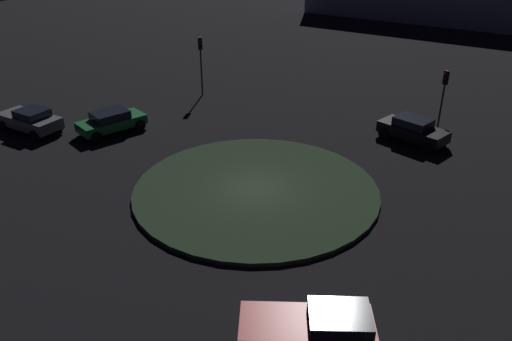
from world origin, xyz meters
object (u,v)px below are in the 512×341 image
(car_black, at_px, (413,130))
(car_red, at_px, (312,328))
(car_grey, at_px, (30,120))
(traffic_light_southwest, at_px, (201,55))
(traffic_light_northwest, at_px, (444,87))
(car_green, at_px, (111,121))

(car_black, bearing_deg, car_red, -69.09)
(car_grey, bearing_deg, traffic_light_southwest, -114.60)
(car_red, height_order, traffic_light_northwest, traffic_light_northwest)
(car_green, xyz_separation_m, traffic_light_northwest, (-9.83, 19.23, 1.99))
(traffic_light_southwest, bearing_deg, car_red, -2.04)
(car_red, bearing_deg, traffic_light_southwest, -74.77)
(car_red, height_order, car_grey, car_grey)
(car_green, xyz_separation_m, car_grey, (2.06, -4.94, 0.03))
(car_red, distance_m, traffic_light_northwest, 22.03)
(car_black, relative_size, traffic_light_northwest, 1.18)
(car_grey, relative_size, traffic_light_northwest, 1.19)
(traffic_light_southwest, xyz_separation_m, traffic_light_northwest, (-0.94, 17.57, -0.41))
(car_black, bearing_deg, car_green, -138.67)
(car_red, bearing_deg, car_green, -56.55)
(car_black, bearing_deg, traffic_light_northwest, 90.82)
(car_black, height_order, traffic_light_northwest, traffic_light_northwest)
(car_grey, xyz_separation_m, traffic_light_southwest, (-10.95, 6.60, 2.37))
(car_red, xyz_separation_m, traffic_light_southwest, (-20.96, -16.36, 2.42))
(car_red, bearing_deg, traffic_light_northwest, -115.89)
(traffic_light_northwest, bearing_deg, car_green, -33.61)
(car_red, distance_m, traffic_light_southwest, 26.70)
(car_red, relative_size, car_black, 1.07)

